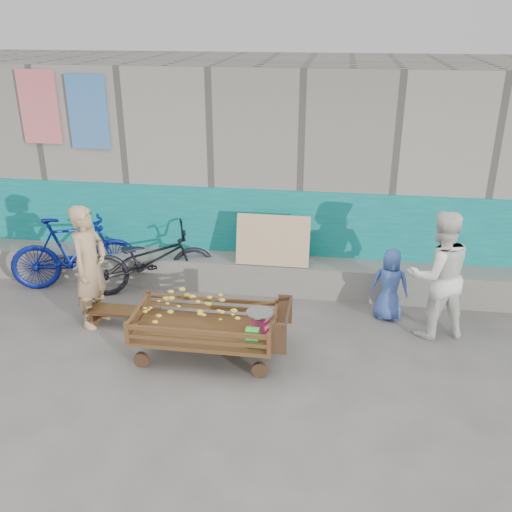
# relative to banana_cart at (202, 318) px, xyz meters

# --- Properties ---
(ground) EXTENTS (80.00, 80.00, 0.00)m
(ground) POSITION_rel_banana_cart_xyz_m (0.29, -0.50, -0.51)
(ground) COLOR #57534F
(ground) RESTS_ON ground
(building_wall) EXTENTS (12.00, 3.50, 3.00)m
(building_wall) POSITION_rel_banana_cart_xyz_m (0.29, 3.55, 0.96)
(building_wall) COLOR gray
(building_wall) RESTS_ON ground
(banana_cart) EXTENTS (1.75, 0.80, 0.75)m
(banana_cart) POSITION_rel_banana_cart_xyz_m (0.00, 0.00, 0.00)
(banana_cart) COLOR #502E1C
(banana_cart) RESTS_ON ground
(bench) EXTENTS (0.92, 0.28, 0.23)m
(bench) POSITION_rel_banana_cart_xyz_m (-1.17, 0.54, -0.34)
(bench) COLOR #502E1C
(bench) RESTS_ON ground
(vendor_man) EXTENTS (0.47, 0.63, 1.57)m
(vendor_man) POSITION_rel_banana_cart_xyz_m (-1.53, 0.57, 0.28)
(vendor_man) COLOR tan
(vendor_man) RESTS_ON ground
(woman) EXTENTS (0.92, 0.81, 1.59)m
(woman) POSITION_rel_banana_cart_xyz_m (2.65, 0.92, 0.29)
(woman) COLOR white
(woman) RESTS_ON ground
(child) EXTENTS (0.51, 0.37, 0.95)m
(child) POSITION_rel_banana_cart_xyz_m (2.14, 1.24, -0.03)
(child) COLOR #3B59B2
(child) RESTS_ON ground
(bicycle_dark) EXTENTS (1.92, 1.25, 0.95)m
(bicycle_dark) POSITION_rel_banana_cart_xyz_m (-1.12, 1.55, -0.03)
(bicycle_dark) COLOR black
(bicycle_dark) RESTS_ON ground
(bicycle_blue) EXTENTS (1.81, 1.09, 1.05)m
(bicycle_blue) POSITION_rel_banana_cart_xyz_m (-2.22, 1.55, 0.02)
(bicycle_blue) COLOR navy
(bicycle_blue) RESTS_ON ground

